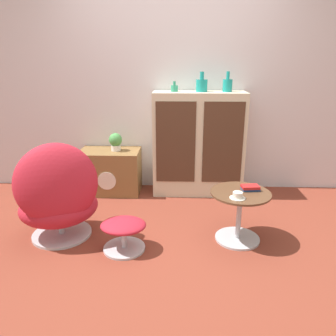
{
  "coord_description": "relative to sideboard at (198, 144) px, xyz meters",
  "views": [
    {
      "loc": [
        0.1,
        -2.52,
        1.56
      ],
      "look_at": [
        -0.02,
        0.51,
        0.55
      ],
      "focal_mm": 35.0,
      "sensor_mm": 36.0,
      "label": 1
    }
  ],
  "objects": [
    {
      "name": "ottoman",
      "position": [
        -0.69,
        -1.32,
        -0.42
      ],
      "size": [
        0.39,
        0.36,
        0.27
      ],
      "color": "#B7B7BC",
      "rests_on": "ground_plane"
    },
    {
      "name": "tv_console",
      "position": [
        -1.06,
        -0.03,
        -0.35
      ],
      "size": [
        0.72,
        0.46,
        0.52
      ],
      "color": "brown",
      "rests_on": "ground_plane"
    },
    {
      "name": "coffee_table",
      "position": [
        0.32,
        -1.12,
        -0.33
      ],
      "size": [
        0.52,
        0.52,
        0.46
      ],
      "color": "#B7B7BC",
      "rests_on": "ground_plane"
    },
    {
      "name": "egg_chair",
      "position": [
        -1.28,
        -1.17,
        -0.19
      ],
      "size": [
        0.88,
        0.85,
        0.93
      ],
      "color": "#B7B7BC",
      "rests_on": "ground_plane"
    },
    {
      "name": "ground_plane",
      "position": [
        -0.31,
        -1.25,
        -0.61
      ],
      "size": [
        12.0,
        12.0,
        0.0
      ],
      "primitive_type": "plane",
      "color": "brown"
    },
    {
      "name": "wall_back",
      "position": [
        -0.31,
        0.23,
        0.69
      ],
      "size": [
        6.4,
        0.06,
        2.6
      ],
      "color": "silver",
      "rests_on": "ground_plane"
    },
    {
      "name": "vase_inner_right",
      "position": [
        0.31,
        0.0,
        0.68
      ],
      "size": [
        0.11,
        0.11,
        0.22
      ],
      "color": "teal",
      "rests_on": "sideboard"
    },
    {
      "name": "potted_plant",
      "position": [
        -0.98,
        -0.03,
        0.03
      ],
      "size": [
        0.16,
        0.16,
        0.21
      ],
      "color": "silver",
      "rests_on": "tv_console"
    },
    {
      "name": "vase_inner_left",
      "position": [
        0.02,
        0.0,
        0.68
      ],
      "size": [
        0.13,
        0.13,
        0.22
      ],
      "color": "teal",
      "rests_on": "sideboard"
    },
    {
      "name": "teacup",
      "position": [
        0.27,
        -1.26,
        -0.12
      ],
      "size": [
        0.13,
        0.13,
        0.06
      ],
      "color": "silver",
      "rests_on": "coffee_table"
    },
    {
      "name": "book_stack",
      "position": [
        0.41,
        -1.07,
        -0.12
      ],
      "size": [
        0.17,
        0.12,
        0.04
      ],
      "color": "#1E478C",
      "rests_on": "coffee_table"
    },
    {
      "name": "sideboard",
      "position": [
        0.0,
        0.0,
        0.0
      ],
      "size": [
        1.06,
        0.4,
        1.21
      ],
      "color": "beige",
      "rests_on": "ground_plane"
    },
    {
      "name": "vase_leftmost",
      "position": [
        -0.29,
        0.0,
        0.64
      ],
      "size": [
        0.08,
        0.08,
        0.11
      ],
      "color": "#2D8E6B",
      "rests_on": "sideboard"
    }
  ]
}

